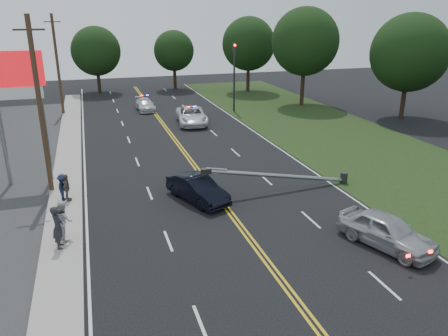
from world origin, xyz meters
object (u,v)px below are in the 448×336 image
object	(u,v)px
emergency_b	(145,105)
bystander_d	(67,188)
waiting_sedan	(387,231)
emergency_a	(192,116)
traffic_signal	(234,72)
fallen_streetlight	(287,176)
bystander_b	(64,220)
bystander_a	(58,227)
bystander_c	(63,187)
utility_pole_far	(58,65)
crashed_sedan	(197,189)
utility_pole_mid	(40,107)
pylon_sign	(17,86)

from	to	relation	value
emergency_b	bystander_d	bearing A→B (deg)	-109.42
waiting_sedan	emergency_a	world-z (taller)	emergency_a
traffic_signal	emergency_a	xyz separation A→B (m)	(-5.64, -4.09, -3.42)
fallen_streetlight	bystander_b	distance (m)	12.68
bystander_a	bystander_c	xyz separation A→B (m)	(0.02, 5.47, -0.23)
waiting_sedan	bystander_b	bearing A→B (deg)	140.55
utility_pole_far	emergency_b	xyz separation A→B (m)	(8.44, -0.69, -4.46)
emergency_b	bystander_b	distance (m)	28.83
crashed_sedan	fallen_streetlight	bearing A→B (deg)	-22.94
bystander_d	bystander_b	bearing A→B (deg)	-176.12
fallen_streetlight	utility_pole_far	xyz separation A→B (m)	(-13.39, 26.00, 4.17)
bystander_b	bystander_d	xyz separation A→B (m)	(0.01, 4.54, -0.16)
emergency_a	bystander_b	world-z (taller)	bystander_b
fallen_streetlight	crashed_sedan	distance (m)	5.44
bystander_b	bystander_a	bearing A→B (deg)	145.23
fallen_streetlight	emergency_b	xyz separation A→B (m)	(-4.95, 25.31, -0.29)
traffic_signal	bystander_d	world-z (taller)	traffic_signal
utility_pole_mid	crashed_sedan	bearing A→B (deg)	-26.04
bystander_a	crashed_sedan	bearing A→B (deg)	-64.57
bystander_b	bystander_c	world-z (taller)	bystander_b
bystander_b	bystander_c	size ratio (longest dim) A/B	1.22
traffic_signal	bystander_b	size ratio (longest dim) A/B	3.76
crashed_sedan	bystander_b	world-z (taller)	bystander_b
emergency_b	crashed_sedan	bearing A→B (deg)	-92.76
crashed_sedan	traffic_signal	bearing A→B (deg)	44.69
utility_pole_far	bystander_d	xyz separation A→B (m)	(0.97, -23.99, -4.19)
emergency_a	crashed_sedan	bearing A→B (deg)	-95.77
pylon_sign	utility_pole_mid	distance (m)	2.55
fallen_streetlight	emergency_a	distance (m)	17.97
pylon_sign	bystander_a	size ratio (longest dim) A/B	4.02
fallen_streetlight	bystander_c	distance (m)	12.81
emergency_b	bystander_d	xyz separation A→B (m)	(-7.47, -23.30, 0.27)
bystander_c	utility_pole_mid	bearing A→B (deg)	36.65
fallen_streetlight	utility_pole_mid	bearing A→B (deg)	163.36
bystander_b	traffic_signal	bearing A→B (deg)	-53.56
pylon_sign	utility_pole_mid	size ratio (longest dim) A/B	0.80
utility_pole_far	waiting_sedan	bearing A→B (deg)	-66.03
waiting_sedan	fallen_streetlight	bearing A→B (deg)	81.06
traffic_signal	utility_pole_far	xyz separation A→B (m)	(-17.50, 4.00, 0.88)
crashed_sedan	bystander_b	bearing A→B (deg)	179.00
emergency_a	bystander_d	distance (m)	19.27
emergency_a	bystander_c	distance (m)	19.26
utility_pole_mid	utility_pole_far	world-z (taller)	same
bystander_a	bystander_b	distance (m)	0.81
fallen_streetlight	bystander_d	world-z (taller)	fallen_streetlight
emergency_a	bystander_c	bearing A→B (deg)	-118.57
utility_pole_far	bystander_a	world-z (taller)	utility_pole_far
utility_pole_mid	utility_pole_far	size ratio (longest dim) A/B	1.00
crashed_sedan	emergency_a	xyz separation A→B (m)	(3.91, 17.79, 0.08)
pylon_sign	emergency_a	distance (m)	18.49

